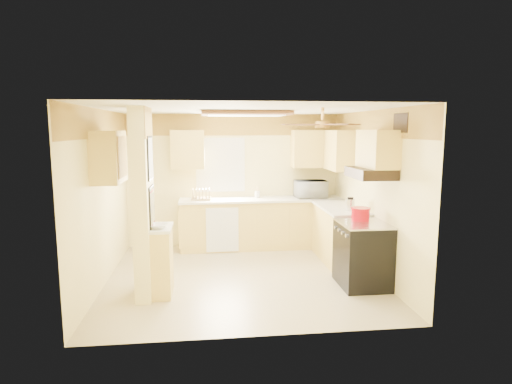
{
  "coord_description": "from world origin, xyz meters",
  "views": [
    {
      "loc": [
        -0.52,
        -6.21,
        2.22
      ],
      "look_at": [
        0.25,
        0.35,
        1.25
      ],
      "focal_mm": 30.0,
      "sensor_mm": 36.0,
      "label": 1
    }
  ],
  "objects": [
    {
      "name": "lower_cabinets_back",
      "position": [
        0.5,
        1.6,
        0.45
      ],
      "size": [
        3.0,
        0.6,
        0.9
      ],
      "primitive_type": "cube",
      "color": "#FFDE6B",
      "rests_on": "floor"
    },
    {
      "name": "utensil_crock",
      "position": [
        0.43,
        1.69,
        1.01
      ],
      "size": [
        0.1,
        0.1,
        0.2
      ],
      "color": "white",
      "rests_on": "countertop_back"
    },
    {
      "name": "poster_menu",
      "position": [
        -1.24,
        -0.55,
        1.85
      ],
      "size": [
        0.02,
        0.42,
        0.57
      ],
      "color": "black",
      "rests_on": "partition_column"
    },
    {
      "name": "dutch_oven",
      "position": [
        1.69,
        -0.37,
        1.01
      ],
      "size": [
        0.28,
        0.28,
        0.19
      ],
      "color": "#B20512",
      "rests_on": "stove"
    },
    {
      "name": "microwave",
      "position": [
        1.44,
        1.6,
        1.1
      ],
      "size": [
        0.59,
        0.41,
        0.32
      ],
      "primitive_type": "imported",
      "rotation": [
        0.0,
        0.0,
        3.17
      ],
      "color": "white",
      "rests_on": "countertop_back"
    },
    {
      "name": "stove",
      "position": [
        1.67,
        -0.55,
        0.46
      ],
      "size": [
        0.68,
        0.77,
        0.92
      ],
      "color": "black",
      "rests_on": "floor"
    },
    {
      "name": "bowl",
      "position": [
        -1.15,
        -0.66,
        0.97
      ],
      "size": [
        0.3,
        0.3,
        0.06
      ],
      "primitive_type": "imported",
      "rotation": [
        0.0,
        0.0,
        -0.27
      ],
      "color": "white",
      "rests_on": "ledge_top"
    },
    {
      "name": "wall_right",
      "position": [
        2.0,
        0.0,
        1.25
      ],
      "size": [
        0.0,
        3.8,
        3.8
      ],
      "primitive_type": "plane",
      "rotation": [
        1.57,
        0.0,
        -1.57
      ],
      "color": "#FFED9B",
      "rests_on": "floor"
    },
    {
      "name": "countertop_right",
      "position": [
        1.69,
        0.6,
        0.92
      ],
      "size": [
        0.64,
        1.44,
        0.04
      ],
      "primitive_type": "cube",
      "color": "white",
      "rests_on": "lower_cabinets_right"
    },
    {
      "name": "wallpaper_border",
      "position": [
        0.0,
        1.88,
        2.3
      ],
      "size": [
        4.0,
        0.02,
        0.4
      ],
      "primitive_type": "cube",
      "color": "gold",
      "rests_on": "wall_back"
    },
    {
      "name": "window",
      "position": [
        -0.25,
        1.89,
        1.55
      ],
      "size": [
        0.92,
        0.02,
        1.02
      ],
      "color": "white",
      "rests_on": "wall_back"
    },
    {
      "name": "countertop_back",
      "position": [
        0.5,
        1.59,
        0.92
      ],
      "size": [
        3.04,
        0.64,
        0.04
      ],
      "primitive_type": "cube",
      "color": "white",
      "rests_on": "lower_cabinets_back"
    },
    {
      "name": "upper_cab_right",
      "position": [
        1.82,
        1.25,
        1.85
      ],
      "size": [
        0.35,
        1.0,
        0.7
      ],
      "primitive_type": "cube",
      "color": "#FFDE6B",
      "rests_on": "wall_right"
    },
    {
      "name": "partition_column",
      "position": [
        -1.35,
        -0.55,
        1.25
      ],
      "size": [
        0.2,
        0.7,
        2.5
      ],
      "primitive_type": "cube",
      "color": "#FFED9B",
      "rests_on": "floor"
    },
    {
      "name": "upper_cab_back_left",
      "position": [
        -0.85,
        1.72,
        1.85
      ],
      "size": [
        0.6,
        0.35,
        0.7
      ],
      "primitive_type": "cube",
      "color": "#FFDE6B",
      "rests_on": "wall_back"
    },
    {
      "name": "kettle",
      "position": [
        1.74,
        0.23,
        1.04
      ],
      "size": [
        0.14,
        0.14,
        0.22
      ],
      "color": "silver",
      "rests_on": "countertop_right"
    },
    {
      "name": "poster_nashville",
      "position": [
        -1.24,
        -0.55,
        1.2
      ],
      "size": [
        0.02,
        0.42,
        0.57
      ],
      "color": "black",
      "rests_on": "partition_column"
    },
    {
      "name": "ledge_top",
      "position": [
        -1.13,
        -0.55,
        0.92
      ],
      "size": [
        0.28,
        0.58,
        0.04
      ],
      "primitive_type": "cube",
      "color": "white",
      "rests_on": "partition_ledge"
    },
    {
      "name": "dish_rack",
      "position": [
        -0.62,
        1.57,
        1.01
      ],
      "size": [
        0.36,
        0.27,
        0.2
      ],
      "color": "tan",
      "rests_on": "countertop_back"
    },
    {
      "name": "range_hood",
      "position": [
        1.74,
        -0.55,
        1.62
      ],
      "size": [
        0.5,
        0.76,
        0.14
      ],
      "primitive_type": "cube",
      "color": "black",
      "rests_on": "upper_cab_over_stove"
    },
    {
      "name": "wall_back",
      "position": [
        0.0,
        1.9,
        1.25
      ],
      "size": [
        4.0,
        0.0,
        4.0
      ],
      "primitive_type": "plane",
      "rotation": [
        1.57,
        0.0,
        0.0
      ],
      "color": "#FFED9B",
      "rests_on": "floor"
    },
    {
      "name": "vent_grate",
      "position": [
        1.98,
        -0.9,
        2.3
      ],
      "size": [
        0.02,
        0.4,
        0.25
      ],
      "primitive_type": "cube",
      "color": "black",
      "rests_on": "wall_right"
    },
    {
      "name": "lower_cabinets_right",
      "position": [
        1.7,
        0.6,
        0.45
      ],
      "size": [
        0.6,
        1.4,
        0.9
      ],
      "primitive_type": "cube",
      "color": "#FFDE6B",
      "rests_on": "floor"
    },
    {
      "name": "ceiling",
      "position": [
        0.0,
        0.0,
        2.5
      ],
      "size": [
        4.0,
        4.0,
        0.0
      ],
      "primitive_type": "plane",
      "rotation": [
        3.14,
        0.0,
        0.0
      ],
      "color": "white",
      "rests_on": "wall_back"
    },
    {
      "name": "floor",
      "position": [
        0.0,
        0.0,
        0.0
      ],
      "size": [
        4.0,
        4.0,
        0.0
      ],
      "primitive_type": "plane",
      "color": "tan",
      "rests_on": "ground"
    },
    {
      "name": "upper_cab_over_stove",
      "position": [
        1.82,
        -0.55,
        1.95
      ],
      "size": [
        0.35,
        0.76,
        0.52
      ],
      "primitive_type": "cube",
      "color": "#FFDE6B",
      "rests_on": "wall_right"
    },
    {
      "name": "ceiling_fan",
      "position": [
        1.0,
        -0.7,
        2.29
      ],
      "size": [
        1.15,
        1.15,
        0.26
      ],
      "color": "gold",
      "rests_on": "ceiling"
    },
    {
      "name": "wall_left",
      "position": [
        -2.0,
        0.0,
        1.25
      ],
      "size": [
        0.0,
        3.8,
        3.8
      ],
      "primitive_type": "plane",
      "rotation": [
        1.57,
        0.0,
        1.57
      ],
      "color": "#FFED9B",
      "rests_on": "floor"
    },
    {
      "name": "upper_cab_back_right",
      "position": [
        1.55,
        1.72,
        1.85
      ],
      "size": [
        0.9,
        0.35,
        0.7
      ],
      "primitive_type": "cube",
      "color": "#FFDE6B",
      "rests_on": "wall_back"
    },
    {
      "name": "dishwasher_panel",
      "position": [
        -0.25,
        1.29,
        0.43
      ],
      "size": [
        0.58,
        0.02,
        0.8
      ],
      "primitive_type": "cube",
      "color": "white",
      "rests_on": "lower_cabinets_back"
    },
    {
      "name": "ceiling_light_panel",
      "position": [
        0.1,
        0.5,
        2.46
      ],
      "size": [
        1.35,
        0.95,
        0.06
      ],
      "color": "brown",
      "rests_on": "ceiling"
    },
    {
      "name": "upper_cab_left_wall",
      "position": [
        -1.82,
        -0.25,
        1.85
      ],
      "size": [
        0.35,
        0.75,
        0.7
      ],
      "primitive_type": "cube",
      "color": "#FFDE6B",
      "rests_on": "wall_left"
    },
    {
      "name": "partition_ledge",
      "position": [
        -1.13,
        -0.55,
        0.45
      ],
      "size": [
        0.25,
        0.55,
        0.9
      ],
      "primitive_type": "cube",
      "color": "#FFDE6B",
      "rests_on": "floor"
    },
    {
      "name": "wall_front",
      "position": [
        0.0,
        -1.9,
        1.25
      ],
      "size": [
        4.0,
        0.0,
        4.0
      ],
      "primitive_type": "plane",
      "rotation": [
        -1.57,
        0.0,
        0.0
      ],
      "color": "#FFED9B",
      "rests_on": "floor"
    }
  ]
}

